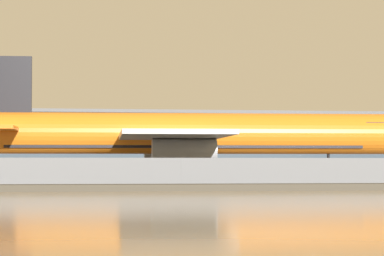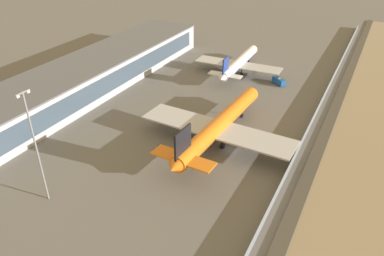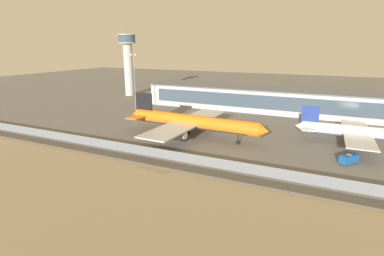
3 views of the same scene
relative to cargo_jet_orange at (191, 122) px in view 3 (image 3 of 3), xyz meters
name	(u,v)px [view 3 (image 3 of 3)]	position (x,y,z in m)	size (l,w,h in m)	color
ground_plane	(178,140)	(-2.32, -4.36, -5.01)	(500.00, 500.00, 0.00)	#66635E
shoreline_seawall	(141,161)	(-2.32, -24.86, -4.76)	(320.00, 3.00, 0.50)	#474238
perimeter_fence	(150,152)	(-2.32, -20.36, -3.75)	(280.00, 0.10, 2.53)	slate
cargo_jet_orange	(191,122)	(0.00, 0.00, 0.00)	(48.50, 41.96, 13.14)	orange
passenger_jet_white	(362,133)	(48.83, 13.10, -0.89)	(38.22, 32.79, 10.81)	white
baggage_tug	(177,123)	(-11.27, 11.53, -4.21)	(3.35, 1.92, 1.80)	#19519E
ops_van	(349,159)	(45.46, -3.50, -3.74)	(4.71, 5.46, 2.48)	#19519E
control_tower	(128,59)	(-69.79, 61.83, 16.26)	(10.42, 10.42, 37.34)	#ADADB2
terminal_building	(267,99)	(13.38, 53.39, 0.12)	(111.92, 21.95, 10.26)	#B2B2B7
apron_light_mast_apron_west	(135,81)	(-37.95, 23.32, 8.98)	(3.20, 0.40, 25.36)	gray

